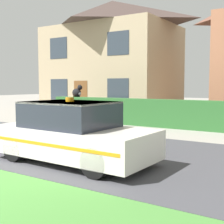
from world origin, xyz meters
TOP-DOWN VIEW (x-y plane):
  - road_strip at (0.00, 4.10)m, footprint 28.00×5.64m
  - garden_hedge at (0.93, 9.61)m, footprint 13.62×0.55m
  - police_car at (0.89, 2.68)m, footprint 4.03×1.86m
  - cat at (0.94, 2.82)m, footprint 0.34×0.20m
  - house_left at (-5.63, 14.54)m, footprint 8.36×5.90m

SIDE VIEW (x-z plane):
  - road_strip at x=0.00m, z-range 0.00..0.01m
  - garden_hedge at x=0.93m, z-range 0.00..1.22m
  - police_car at x=0.89m, z-range -0.07..1.49m
  - cat at x=0.94m, z-range 1.54..1.85m
  - house_left at x=-5.63m, z-range 0.07..7.40m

